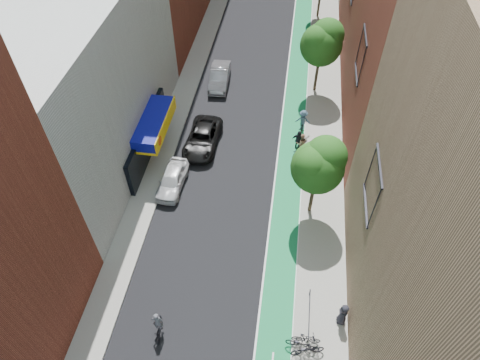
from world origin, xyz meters
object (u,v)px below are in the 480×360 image
at_px(cyclist_lane_near, 301,147).
at_px(parked_car_silver, 220,77).
at_px(pedestrian, 343,314).
at_px(cyclist_lane_far, 303,123).
at_px(parked_car_white, 172,180).
at_px(parked_car_black, 202,138).
at_px(cyclist_lane_mid, 298,145).
at_px(cyclist_lead, 158,326).

bearing_deg(cyclist_lane_near, parked_car_silver, -57.96).
bearing_deg(pedestrian, parked_car_silver, -154.79).
xyz_separation_m(cyclist_lane_near, cyclist_lane_far, (0.00, 2.70, 0.09)).
height_order(cyclist_lane_far, pedestrian, cyclist_lane_far).
bearing_deg(parked_car_white, parked_car_silver, 87.18).
xyz_separation_m(parked_car_white, parked_car_black, (1.29, 4.58, 0.02)).
height_order(cyclist_lane_near, pedestrian, cyclist_lane_near).
bearing_deg(cyclist_lane_mid, parked_car_silver, -32.67).
relative_size(cyclist_lane_near, cyclist_lane_far, 0.96).
height_order(cyclist_lane_near, cyclist_lane_far, cyclist_lane_far).
height_order(parked_car_silver, cyclist_lane_mid, cyclist_lane_mid).
bearing_deg(cyclist_lane_mid, cyclist_lane_far, -81.34).
height_order(parked_car_white, cyclist_lane_near, cyclist_lane_near).
height_order(cyclist_lead, cyclist_lane_mid, cyclist_lane_mid).
distance_m(parked_car_silver, pedestrian, 24.10).
distance_m(parked_car_black, cyclist_lead, 15.26).
xyz_separation_m(cyclist_lead, cyclist_lane_far, (7.09, 17.87, 0.31)).
bearing_deg(cyclist_lane_far, parked_car_silver, -31.55).
distance_m(cyclist_lane_mid, pedestrian, 13.87).
bearing_deg(parked_car_silver, cyclist_lane_mid, -49.98).
bearing_deg(cyclist_lane_near, cyclist_lane_mid, -61.17).
relative_size(parked_car_white, cyclist_lane_mid, 1.96).
bearing_deg(cyclist_lane_near, parked_car_black, -11.35).
bearing_deg(cyclist_lane_near, pedestrian, 91.55).
bearing_deg(parked_car_black, cyclist_lane_near, 1.78).
height_order(parked_car_silver, cyclist_lead, cyclist_lead).
relative_size(parked_car_black, pedestrian, 3.04).
height_order(parked_car_white, cyclist_lane_far, cyclist_lane_far).
height_order(parked_car_white, pedestrian, pedestrian).
distance_m(cyclist_lead, cyclist_lane_near, 16.75).
bearing_deg(cyclist_lead, cyclist_lane_mid, -124.85).
height_order(parked_car_white, parked_car_black, parked_car_black).
bearing_deg(parked_car_white, cyclist_lane_mid, 31.29).
bearing_deg(parked_car_white, parked_car_black, 76.78).
relative_size(parked_car_black, cyclist_lane_far, 2.39).
xyz_separation_m(cyclist_lead, cyclist_lane_near, (7.09, 15.18, 0.22)).
relative_size(parked_car_black, cyclist_lead, 2.63).
bearing_deg(pedestrian, parked_car_white, -127.30).
relative_size(cyclist_lead, pedestrian, 1.15).
distance_m(parked_car_white, cyclist_lane_mid, 9.99).
relative_size(cyclist_lane_far, pedestrian, 1.27).
xyz_separation_m(cyclist_lane_far, pedestrian, (2.90, -15.91, 0.03)).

